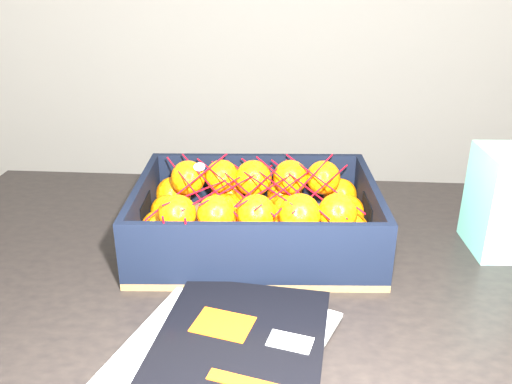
{
  "coord_description": "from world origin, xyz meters",
  "views": [
    {
      "loc": [
        0.13,
        -0.54,
        1.21
      ],
      "look_at": [
        0.12,
        0.25,
        0.86
      ],
      "focal_mm": 37.48,
      "sensor_mm": 36.0,
      "label": 1
    }
  ],
  "objects_px": {
    "magazine_stack": "(222,352)",
    "retail_carton": "(500,201)",
    "table": "(246,323)",
    "produce_crate": "(256,226)"
  },
  "relations": [
    {
      "from": "produce_crate",
      "to": "magazine_stack",
      "type": "bearing_deg",
      "value": -97.41
    },
    {
      "from": "produce_crate",
      "to": "retail_carton",
      "type": "height_order",
      "value": "retail_carton"
    },
    {
      "from": "table",
      "to": "produce_crate",
      "type": "height_order",
      "value": "produce_crate"
    },
    {
      "from": "retail_carton",
      "to": "table",
      "type": "bearing_deg",
      "value": -168.88
    },
    {
      "from": "magazine_stack",
      "to": "retail_carton",
      "type": "bearing_deg",
      "value": 32.63
    },
    {
      "from": "table",
      "to": "retail_carton",
      "type": "relative_size",
      "value": 7.13
    },
    {
      "from": "table",
      "to": "retail_carton",
      "type": "xyz_separation_m",
      "value": [
        0.42,
        0.08,
        0.19
      ]
    },
    {
      "from": "table",
      "to": "produce_crate",
      "type": "xyz_separation_m",
      "value": [
        0.02,
        0.1,
        0.13
      ]
    },
    {
      "from": "table",
      "to": "magazine_stack",
      "type": "bearing_deg",
      "value": -96.58
    },
    {
      "from": "magazine_stack",
      "to": "retail_carton",
      "type": "relative_size",
      "value": 1.97
    }
  ]
}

